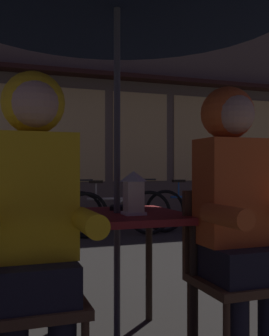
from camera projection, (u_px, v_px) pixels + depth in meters
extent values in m
cube|color=maroon|center=(117.00, 216.00, 2.19)|extent=(0.72, 0.72, 0.04)
cylinder|color=#2D2319|center=(71.00, 308.00, 1.80)|extent=(0.04, 0.04, 0.70)
cylinder|color=#2D2319|center=(194.00, 294.00, 2.00)|extent=(0.04, 0.04, 0.70)
cylinder|color=#2D2319|center=(52.00, 274.00, 2.38)|extent=(0.04, 0.04, 0.70)
cylinder|color=#2D2319|center=(149.00, 266.00, 2.59)|extent=(0.04, 0.04, 0.70)
cylinder|color=#4C4C51|center=(117.00, 143.00, 2.20)|extent=(0.04, 0.04, 2.25)
cube|color=white|center=(134.00, 213.00, 2.10)|extent=(0.11, 0.11, 0.02)
cube|color=white|center=(134.00, 197.00, 2.10)|extent=(0.09, 0.09, 0.16)
pyramid|color=white|center=(134.00, 176.00, 2.10)|extent=(0.11, 0.11, 0.06)
cube|color=#513823|center=(35.00, 305.00, 1.62)|extent=(0.40, 0.40, 0.04)
cube|color=#513823|center=(31.00, 240.00, 1.79)|extent=(0.40, 0.03, 0.42)
cube|color=#513823|center=(238.00, 282.00, 1.94)|extent=(0.40, 0.40, 0.04)
cylinder|color=#513823|center=(247.00, 313.00, 2.15)|extent=(0.03, 0.03, 0.41)
cylinder|color=#513823|center=(190.00, 320.00, 2.04)|extent=(0.03, 0.03, 0.41)
cube|color=#513823|center=(218.00, 230.00, 2.11)|extent=(0.40, 0.03, 0.42)
cube|color=black|center=(35.00, 280.00, 1.62)|extent=(0.32, 0.36, 0.16)
cube|color=yellow|center=(34.00, 196.00, 1.66)|extent=(0.34, 0.22, 0.52)
cylinder|color=yellow|center=(88.00, 222.00, 1.51)|extent=(0.09, 0.30, 0.09)
sphere|color=tan|center=(34.00, 103.00, 1.66)|extent=(0.21, 0.21, 0.21)
sphere|color=yellow|center=(33.00, 103.00, 1.71)|extent=(0.27, 0.27, 0.27)
cube|color=black|center=(238.00, 262.00, 1.94)|extent=(0.32, 0.36, 0.16)
cube|color=#E05B23|center=(233.00, 192.00, 1.98)|extent=(0.34, 0.22, 0.52)
cylinder|color=#E05B23|center=(226.00, 216.00, 1.71)|extent=(0.09, 0.30, 0.09)
sphere|color=tan|center=(233.00, 114.00, 1.98)|extent=(0.21, 0.21, 0.21)
sphere|color=#E05B23|center=(227.00, 113.00, 2.02)|extent=(0.27, 0.27, 0.27)
cube|color=#6B5B4C|center=(73.00, 57.00, 7.54)|extent=(10.00, 0.60, 6.20)
cube|color=#F4D17A|center=(3.00, 133.00, 6.83)|extent=(1.10, 0.02, 1.70)
cube|color=#F4D17A|center=(76.00, 135.00, 7.25)|extent=(1.10, 0.02, 1.70)
cube|color=#F4D17A|center=(141.00, 137.00, 7.66)|extent=(1.10, 0.02, 1.70)
cube|color=#F4D17A|center=(199.00, 139.00, 8.08)|extent=(1.10, 0.02, 1.70)
cube|color=#F4D17A|center=(251.00, 140.00, 8.49)|extent=(1.10, 0.02, 1.70)
cube|color=#331914|center=(77.00, 73.00, 7.12)|extent=(9.00, 0.36, 0.08)
torus|color=black|center=(86.00, 215.00, 5.62)|extent=(0.66, 0.07, 0.66)
torus|color=black|center=(10.00, 218.00, 5.31)|extent=(0.66, 0.07, 0.66)
cylinder|color=#1E4C93|center=(49.00, 201.00, 5.46)|extent=(0.84, 0.06, 0.04)
cylinder|color=#1E4C93|center=(40.00, 214.00, 5.43)|extent=(0.61, 0.05, 0.44)
cylinder|color=#1E4C93|center=(28.00, 192.00, 5.38)|extent=(0.02, 0.02, 0.24)
cube|color=black|center=(28.00, 183.00, 5.38)|extent=(0.20, 0.08, 0.04)
cylinder|color=#1E4C93|center=(77.00, 190.00, 5.58)|extent=(0.02, 0.02, 0.28)
cylinder|color=black|center=(77.00, 180.00, 5.58)|extent=(0.44, 0.03, 0.02)
torus|color=black|center=(149.00, 213.00, 5.94)|extent=(0.66, 0.17, 0.66)
torus|color=black|center=(80.00, 214.00, 5.79)|extent=(0.66, 0.17, 0.66)
cylinder|color=#ADA89E|center=(115.00, 199.00, 5.87)|extent=(0.83, 0.19, 0.04)
cylinder|color=#ADA89E|center=(107.00, 211.00, 5.85)|extent=(0.60, 0.15, 0.44)
cylinder|color=#ADA89E|center=(96.00, 191.00, 5.82)|extent=(0.02, 0.02, 0.24)
cube|color=black|center=(96.00, 182.00, 5.82)|extent=(0.21, 0.12, 0.04)
cylinder|color=#ADA89E|center=(141.00, 189.00, 5.92)|extent=(0.02, 0.02, 0.28)
cylinder|color=black|center=(141.00, 180.00, 5.92)|extent=(0.44, 0.11, 0.02)
torus|color=black|center=(224.00, 209.00, 6.47)|extent=(0.66, 0.07, 0.66)
torus|color=black|center=(165.00, 211.00, 6.16)|extent=(0.66, 0.07, 0.66)
cylinder|color=#1E4C93|center=(195.00, 197.00, 6.32)|extent=(0.84, 0.06, 0.04)
cylinder|color=#1E4C93|center=(188.00, 208.00, 6.28)|extent=(0.61, 0.06, 0.44)
cylinder|color=#1E4C93|center=(179.00, 189.00, 6.23)|extent=(0.02, 0.02, 0.24)
cube|color=black|center=(179.00, 181.00, 6.23)|extent=(0.20, 0.09, 0.04)
cylinder|color=#1E4C93|center=(217.00, 187.00, 6.43)|extent=(0.02, 0.02, 0.28)
cylinder|color=black|center=(217.00, 179.00, 6.43)|extent=(0.44, 0.04, 0.02)
cube|color=black|center=(127.00, 208.00, 2.37)|extent=(0.24, 0.20, 0.02)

